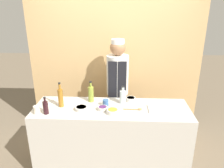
{
  "coord_description": "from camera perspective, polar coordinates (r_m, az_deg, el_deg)",
  "views": [
    {
      "loc": [
        0.13,
        -2.51,
        2.19
      ],
      "look_at": [
        0.0,
        0.13,
        1.19
      ],
      "focal_mm": 35.0,
      "sensor_mm": 36.0,
      "label": 1
    }
  ],
  "objects": [
    {
      "name": "wooden_spoon",
      "position": [
        2.78,
        6.05,
        -6.55
      ],
      "size": [
        0.24,
        0.04,
        0.02
      ],
      "color": "#B2844C",
      "rests_on": "counter"
    },
    {
      "name": "cup_blue",
      "position": [
        2.86,
        -1.69,
        -4.94
      ],
      "size": [
        0.08,
        0.08,
        0.09
      ],
      "color": "#386093",
      "rests_on": "counter"
    },
    {
      "name": "cutting_board",
      "position": [
        2.85,
        13.31,
        -6.36
      ],
      "size": [
        0.38,
        0.24,
        0.02
      ],
      "color": "white",
      "rests_on": "counter"
    },
    {
      "name": "cabinet_wall",
      "position": [
        3.67,
        0.69,
        5.14
      ],
      "size": [
        2.79,
        0.18,
        2.4
      ],
      "color": "tan",
      "rests_on": "ground_plane"
    },
    {
      "name": "sauce_bowl_white",
      "position": [
        2.79,
        -8.01,
        -6.27
      ],
      "size": [
        0.16,
        0.16,
        0.05
      ],
      "color": "silver",
      "rests_on": "counter"
    },
    {
      "name": "bottle_wine",
      "position": [
        2.77,
        -16.96,
        -5.81
      ],
      "size": [
        0.06,
        0.06,
        0.22
      ],
      "color": "black",
      "rests_on": "counter"
    },
    {
      "name": "bottle_amber",
      "position": [
        2.88,
        -13.29,
        -3.39
      ],
      "size": [
        0.07,
        0.07,
        0.33
      ],
      "color": "#9E661E",
      "rests_on": "counter"
    },
    {
      "name": "ground_plane",
      "position": [
        3.33,
        -0.12,
        -20.28
      ],
      "size": [
        14.0,
        14.0,
        0.0
      ],
      "primitive_type": "plane",
      "color": "#756651"
    },
    {
      "name": "counter",
      "position": [
        3.05,
        -0.12,
        -13.85
      ],
      "size": [
        2.01,
        0.64,
        0.91
      ],
      "color": "beige",
      "rests_on": "ground_plane"
    },
    {
      "name": "sauce_bowl_red",
      "position": [
        2.99,
        4.91,
        -3.98
      ],
      "size": [
        0.13,
        0.13,
        0.06
      ],
      "color": "silver",
      "rests_on": "counter"
    },
    {
      "name": "sauce_bowl_yellow",
      "position": [
        2.67,
        0.16,
        -7.14
      ],
      "size": [
        0.15,
        0.15,
        0.06
      ],
      "color": "silver",
      "rests_on": "counter"
    },
    {
      "name": "bottle_oil",
      "position": [
        2.97,
        -5.53,
        -2.51
      ],
      "size": [
        0.07,
        0.07,
        0.29
      ],
      "color": "olive",
      "rests_on": "counter"
    },
    {
      "name": "sauce_bowl_purple",
      "position": [
        2.76,
        -2.48,
        -6.31
      ],
      "size": [
        0.12,
        0.12,
        0.04
      ],
      "color": "silver",
      "rests_on": "counter"
    },
    {
      "name": "chef_center",
      "position": [
        3.36,
        1.42,
        -1.24
      ],
      "size": [
        0.33,
        0.33,
        1.69
      ],
      "color": "#28282D",
      "rests_on": "ground_plane"
    },
    {
      "name": "cup_cream",
      "position": [
        2.82,
        -19.05,
        -6.38
      ],
      "size": [
        0.08,
        0.08,
        0.1
      ],
      "color": "silver",
      "rests_on": "counter"
    },
    {
      "name": "bottle_clear",
      "position": [
        2.91,
        2.85,
        -3.29
      ],
      "size": [
        0.08,
        0.08,
        0.25
      ],
      "color": "silver",
      "rests_on": "counter"
    }
  ]
}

